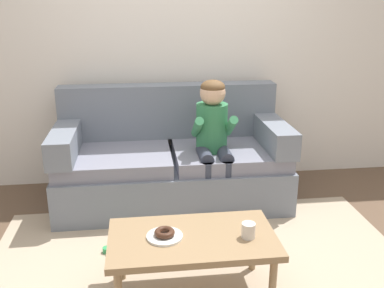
% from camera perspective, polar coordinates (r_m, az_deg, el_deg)
% --- Properties ---
extents(ground, '(10.00, 10.00, 0.00)m').
position_cam_1_polar(ground, '(3.25, 0.52, -13.52)').
color(ground, brown).
extents(wall_back, '(8.00, 0.10, 2.80)m').
position_cam_1_polar(wall_back, '(4.16, -2.06, 14.06)').
color(wall_back, silver).
rests_on(wall_back, ground).
extents(area_rug, '(2.87, 1.85, 0.01)m').
position_cam_1_polar(area_rug, '(3.04, 1.18, -15.90)').
color(area_rug, tan).
rests_on(area_rug, ground).
extents(couch, '(1.95, 0.90, 0.99)m').
position_cam_1_polar(couch, '(3.84, -2.67, -2.37)').
color(couch, slate).
rests_on(couch, ground).
extents(coffee_table, '(0.97, 0.55, 0.41)m').
position_cam_1_polar(coffee_table, '(2.61, 0.06, -12.78)').
color(coffee_table, '#937551').
rests_on(coffee_table, ground).
extents(person_child, '(0.34, 0.58, 1.10)m').
position_cam_1_polar(person_child, '(3.58, 2.80, 1.41)').
color(person_child, '#337A4C').
rests_on(person_child, ground).
extents(plate, '(0.21, 0.21, 0.01)m').
position_cam_1_polar(plate, '(2.58, -3.59, -11.94)').
color(plate, white).
rests_on(plate, coffee_table).
extents(donut, '(0.17, 0.17, 0.04)m').
position_cam_1_polar(donut, '(2.56, -3.60, -11.46)').
color(donut, '#422619').
rests_on(donut, plate).
extents(mug, '(0.08, 0.08, 0.09)m').
position_cam_1_polar(mug, '(2.57, 7.38, -11.13)').
color(mug, silver).
rests_on(mug, coffee_table).
extents(toy_controller, '(0.23, 0.09, 0.05)m').
position_cam_1_polar(toy_controller, '(3.23, -9.54, -13.46)').
color(toy_controller, '#339E56').
rests_on(toy_controller, ground).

